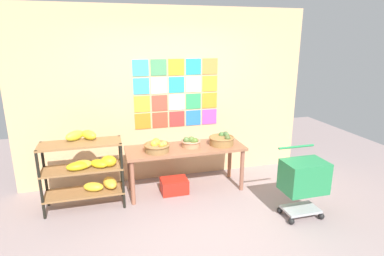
% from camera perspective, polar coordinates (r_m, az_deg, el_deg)
% --- Properties ---
extents(ground, '(9.60, 9.60, 0.00)m').
position_cam_1_polar(ground, '(3.86, 1.50, -19.38)').
color(ground, gray).
extents(back_wall_with_art, '(4.60, 0.07, 2.70)m').
position_cam_1_polar(back_wall_with_art, '(5.01, -4.54, 5.73)').
color(back_wall_with_art, '#DBAC78').
rests_on(back_wall_with_art, ground).
extents(banana_shelf_unit, '(1.04, 0.46, 1.05)m').
position_cam_1_polar(banana_shelf_unit, '(4.46, -18.16, -6.60)').
color(banana_shelf_unit, black).
rests_on(banana_shelf_unit, ground).
extents(display_table, '(1.74, 0.61, 0.68)m').
position_cam_1_polar(display_table, '(4.69, -1.18, -4.41)').
color(display_table, '#905B3F').
rests_on(display_table, ground).
extents(fruit_basket_centre, '(0.29, 0.29, 0.16)m').
position_cam_1_polar(fruit_basket_centre, '(4.66, -0.22, -2.58)').
color(fruit_basket_centre, tan).
rests_on(fruit_basket_centre, display_table).
extents(fruit_basket_right, '(0.37, 0.37, 0.18)m').
position_cam_1_polar(fruit_basket_right, '(4.49, -6.31, -3.30)').
color(fruit_basket_right, olive).
rests_on(fruit_basket_right, display_table).
extents(fruit_basket_back_right, '(0.38, 0.38, 0.18)m').
position_cam_1_polar(fruit_basket_back_right, '(4.78, 5.43, -2.14)').
color(fruit_basket_back_right, olive).
rests_on(fruit_basket_back_right, display_table).
extents(produce_crate_under_table, '(0.39, 0.29, 0.21)m').
position_cam_1_polar(produce_crate_under_table, '(4.81, -3.22, -10.34)').
color(produce_crate_under_table, red).
rests_on(produce_crate_under_table, ground).
extents(shopping_cart, '(0.53, 0.42, 0.89)m').
position_cam_1_polar(shopping_cart, '(4.26, 19.49, -8.61)').
color(shopping_cart, black).
rests_on(shopping_cart, ground).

